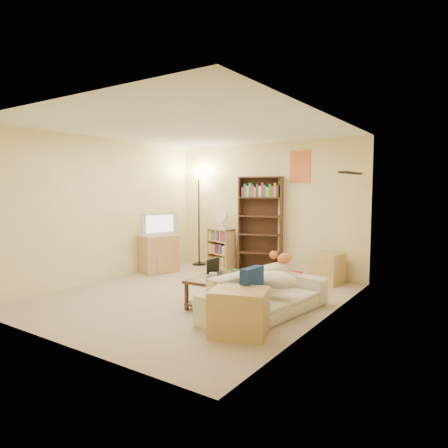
# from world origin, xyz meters

# --- Properties ---
(room) EXTENTS (4.50, 4.54, 2.52)m
(room) POSITION_xyz_m (0.00, 0.01, 1.62)
(room) COLOR #BAA78C
(room) RESTS_ON ground
(sofa) EXTENTS (2.11, 1.30, 0.55)m
(sofa) POSITION_xyz_m (1.33, -0.20, 0.28)
(sofa) COLOR beige
(sofa) RESTS_ON ground
(navy_pillow) EXTENTS (0.13, 0.37, 0.33)m
(navy_pillow) POSITION_xyz_m (1.36, -0.62, 0.53)
(navy_pillow) COLOR navy
(navy_pillow) RESTS_ON sofa
(cream_blanket) EXTENTS (0.51, 0.36, 0.22)m
(cream_blanket) POSITION_xyz_m (1.47, -0.18, 0.47)
(cream_blanket) COLOR silver
(cream_blanket) RESTS_ON sofa
(tabby_cat) EXTENTS (0.44, 0.20, 0.15)m
(tabby_cat) POSITION_xyz_m (1.19, 0.55, 0.63)
(tabby_cat) COLOR orange
(tabby_cat) RESTS_ON sofa
(coffee_table) EXTENTS (0.57, 0.95, 0.41)m
(coffee_table) POSITION_xyz_m (0.54, -0.19, 0.26)
(coffee_table) COLOR #3D2217
(coffee_table) RESTS_ON ground
(laptop) EXTENTS (0.45, 0.43, 0.02)m
(laptop) POSITION_xyz_m (0.55, -0.08, 0.42)
(laptop) COLOR black
(laptop) RESTS_ON coffee_table
(laptop_screen) EXTENTS (0.03, 0.31, 0.20)m
(laptop_screen) POSITION_xyz_m (0.41, -0.09, 0.53)
(laptop_screen) COLOR white
(laptop_screen) RESTS_ON laptop
(mug) EXTENTS (0.19, 0.19, 0.10)m
(mug) POSITION_xyz_m (0.64, -0.40, 0.46)
(mug) COLOR white
(mug) RESTS_ON coffee_table
(tv_remote) EXTENTS (0.11, 0.17, 0.02)m
(tv_remote) POSITION_xyz_m (0.62, 0.12, 0.42)
(tv_remote) COLOR black
(tv_remote) RESTS_ON coffee_table
(tv_stand) EXTENTS (0.68, 0.80, 0.72)m
(tv_stand) POSITION_xyz_m (-1.68, 1.01, 0.36)
(tv_stand) COLOR tan
(tv_stand) RESTS_ON ground
(television) EXTENTS (0.82, 0.57, 0.44)m
(television) POSITION_xyz_m (-1.68, 1.01, 0.94)
(television) COLOR black
(television) RESTS_ON tv_stand
(tall_bookshelf) EXTENTS (0.88, 0.50, 1.85)m
(tall_bookshelf) POSITION_xyz_m (0.01, 2.05, 0.98)
(tall_bookshelf) COLOR #45291A
(tall_bookshelf) RESTS_ON ground
(short_bookshelf) EXTENTS (0.68, 0.43, 0.81)m
(short_bookshelf) POSITION_xyz_m (-0.89, 2.01, 0.41)
(short_bookshelf) COLOR tan
(short_bookshelf) RESTS_ON ground
(desk_fan) EXTENTS (0.29, 0.16, 0.42)m
(desk_fan) POSITION_xyz_m (-0.85, 1.97, 1.04)
(desk_fan) COLOR white
(desk_fan) RESTS_ON short_bookshelf
(floor_lamp) EXTENTS (0.33, 0.33, 1.95)m
(floor_lamp) POSITION_xyz_m (-1.48, 2.05, 1.56)
(floor_lamp) COLOR black
(floor_lamp) RESTS_ON ground
(side_table) EXTENTS (0.52, 0.52, 0.53)m
(side_table) POSITION_xyz_m (1.38, 1.92, 0.27)
(side_table) COLOR tan
(side_table) RESTS_ON ground
(end_cabinet) EXTENTS (0.74, 0.68, 0.51)m
(end_cabinet) POSITION_xyz_m (1.40, -0.97, 0.26)
(end_cabinet) COLOR tan
(end_cabinet) RESTS_ON ground
(book_stacks) EXTENTS (1.25, 0.40, 0.22)m
(book_stacks) POSITION_xyz_m (0.43, 1.52, 0.09)
(book_stacks) COLOR red
(book_stacks) RESTS_ON ground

